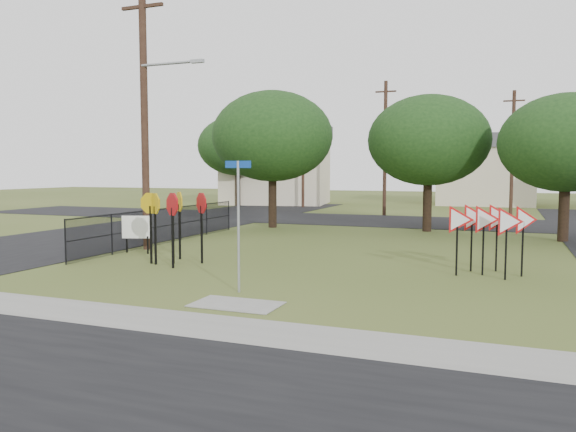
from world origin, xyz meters
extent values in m
plane|color=#41511E|center=(0.00, 0.00, 0.00)|extent=(140.00, 140.00, 0.00)
cube|color=gray|center=(0.00, -4.20, 0.01)|extent=(30.00, 1.60, 0.02)
cube|color=#41511E|center=(0.00, -5.40, 0.01)|extent=(30.00, 0.80, 0.02)
cube|color=black|center=(-12.00, 10.00, 0.01)|extent=(8.00, 50.00, 0.02)
cube|color=black|center=(0.00, 20.00, 0.01)|extent=(60.00, 8.00, 0.02)
cube|color=gray|center=(0.00, -2.40, 0.01)|extent=(2.00, 1.20, 0.02)
cylinder|color=#9B9FA4|center=(-0.53, -1.17, 1.65)|extent=(0.07, 0.07, 3.29)
cube|color=navy|center=(-0.53, -1.17, 3.21)|extent=(0.68, 0.06, 0.18)
cube|color=black|center=(-4.49, 1.99, 0.95)|extent=(0.06, 0.06, 1.90)
cube|color=black|center=(-3.63, 2.37, 0.95)|extent=(0.06, 0.06, 1.90)
cube|color=black|center=(-4.01, 1.23, 0.95)|extent=(0.06, 0.06, 1.90)
cube|color=black|center=(-5.15, 1.70, 0.95)|extent=(0.06, 0.06, 1.90)
cube|color=black|center=(-4.77, 2.84, 0.95)|extent=(0.06, 0.06, 1.90)
cube|color=black|center=(-4.91, 1.61, 0.95)|extent=(0.06, 0.06, 1.90)
cube|color=black|center=(4.37, 3.15, 0.80)|extent=(0.05, 0.05, 1.60)
cube|color=black|center=(5.08, 3.51, 0.80)|extent=(0.05, 0.05, 1.60)
cube|color=black|center=(5.70, 2.98, 0.80)|extent=(0.05, 0.05, 1.60)
cube|color=black|center=(4.73, 4.04, 0.80)|extent=(0.05, 0.05, 1.60)
cube|color=black|center=(5.44, 4.30, 0.80)|extent=(0.05, 0.05, 1.60)
cube|color=black|center=(6.14, 3.68, 0.80)|extent=(0.05, 0.05, 1.60)
cube|color=black|center=(-7.47, 3.48, 0.32)|extent=(0.05, 0.05, 0.65)
cube|color=black|center=(-6.54, 3.48, 0.32)|extent=(0.05, 0.05, 0.65)
cube|color=white|center=(-7.00, 3.48, 0.97)|extent=(1.07, 0.39, 0.83)
cylinder|color=#40291D|center=(-7.30, 4.50, 5.00)|extent=(0.28, 0.28, 10.00)
cube|color=#40291D|center=(-7.30, 4.50, 9.20)|extent=(1.80, 0.12, 0.12)
cylinder|color=#9B9FA4|center=(-6.10, 4.40, 7.00)|extent=(2.40, 0.10, 0.10)
cube|color=#9B9FA4|center=(-4.90, 4.40, 7.00)|extent=(0.50, 0.18, 0.12)
cylinder|color=#40291D|center=(-2.00, 24.00, 4.50)|extent=(0.24, 0.24, 9.00)
cube|color=#40291D|center=(-2.00, 24.00, 8.30)|extent=(1.40, 0.10, 0.10)
cylinder|color=#40291D|center=(6.00, 28.00, 4.25)|extent=(0.24, 0.24, 8.50)
cube|color=#40291D|center=(6.00, 28.00, 7.80)|extent=(1.40, 0.10, 0.10)
cylinder|color=#40291D|center=(-10.00, 30.00, 4.50)|extent=(0.24, 0.24, 9.00)
cube|color=#40291D|center=(-10.00, 30.00, 8.30)|extent=(1.40, 0.10, 0.10)
cylinder|color=black|center=(-7.60, 0.50, 0.75)|extent=(0.05, 0.05, 1.50)
cylinder|color=black|center=(-7.60, 2.80, 0.75)|extent=(0.05, 0.05, 1.50)
cylinder|color=black|center=(-7.60, 5.10, 0.75)|extent=(0.05, 0.05, 1.50)
cylinder|color=black|center=(-7.60, 7.40, 0.75)|extent=(0.05, 0.05, 1.50)
cylinder|color=black|center=(-7.60, 9.70, 0.75)|extent=(0.05, 0.05, 1.50)
cylinder|color=black|center=(-7.60, 12.00, 0.75)|extent=(0.05, 0.05, 1.50)
cube|color=black|center=(-7.60, 6.25, 1.46)|extent=(0.03, 11.50, 0.03)
cube|color=black|center=(-7.60, 6.25, 0.75)|extent=(0.03, 11.50, 0.03)
cube|color=black|center=(-7.60, 6.25, 0.75)|extent=(0.01, 11.50, 1.50)
cube|color=beige|center=(-14.00, 34.00, 3.00)|extent=(10.08, 8.46, 6.00)
cube|color=#4F4F55|center=(-14.00, 34.00, 6.60)|extent=(10.58, 8.88, 1.20)
cube|color=beige|center=(4.00, 40.00, 2.50)|extent=(8.00, 8.00, 5.00)
cube|color=#4F4F55|center=(4.00, 40.00, 5.60)|extent=(8.40, 8.40, 1.20)
cylinder|color=black|center=(-6.00, 14.00, 1.31)|extent=(0.44, 0.44, 2.62)
ellipsoid|color=#163213|center=(-6.00, 14.00, 4.87)|extent=(6.40, 6.40, 4.80)
cylinder|color=black|center=(2.00, 15.00, 1.22)|extent=(0.44, 0.44, 2.45)
ellipsoid|color=#163213|center=(2.00, 15.00, 4.55)|extent=(6.00, 6.00, 4.50)
cylinder|color=black|center=(8.00, 13.00, 1.14)|extent=(0.44, 0.44, 2.27)
ellipsoid|color=#163213|center=(8.00, 13.00, 4.23)|extent=(5.60, 5.60, 4.20)
cylinder|color=black|center=(-16.00, 30.00, 1.40)|extent=(0.44, 0.44, 2.80)
ellipsoid|color=#163213|center=(-16.00, 30.00, 5.18)|extent=(6.80, 6.80, 5.10)
camera|label=1|loc=(5.65, -13.68, 3.05)|focal=35.00mm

